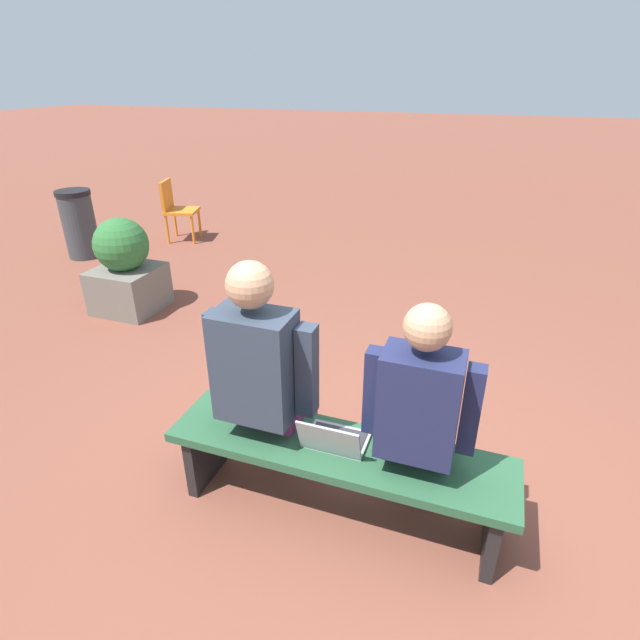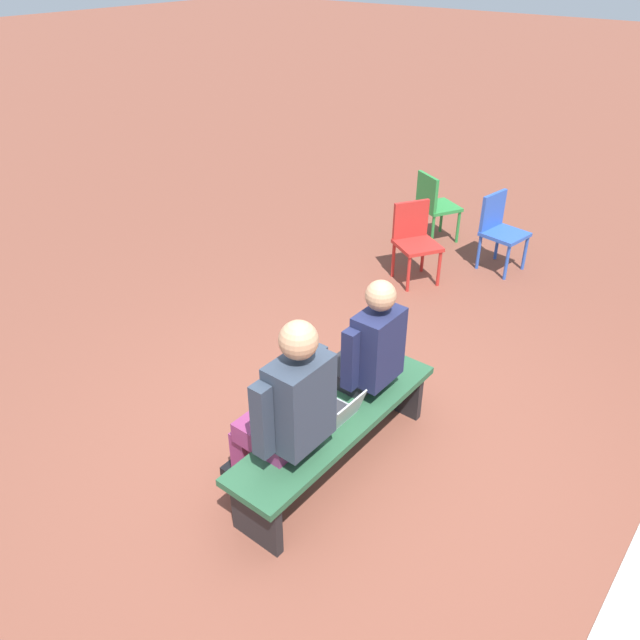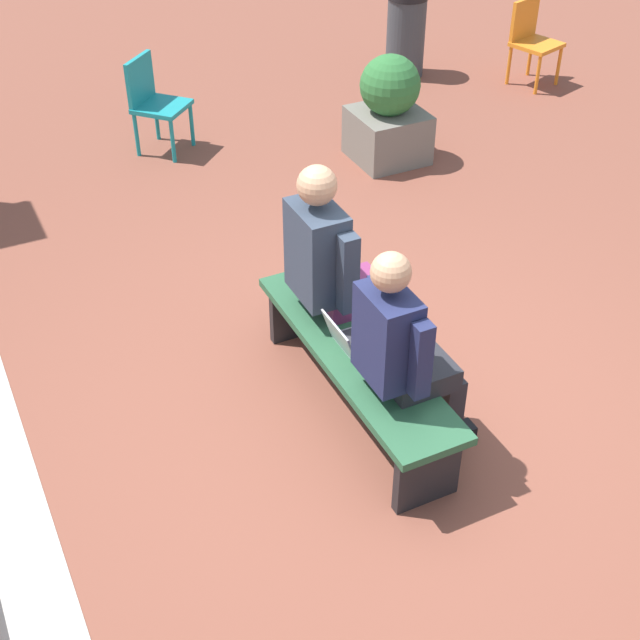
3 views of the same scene
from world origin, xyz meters
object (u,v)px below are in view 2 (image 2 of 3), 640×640
at_px(plastic_chair_near_bench_right, 500,227).
at_px(plastic_chair_by_pillar, 415,237).
at_px(person_student, 364,356).
at_px(person_adult, 286,410).
at_px(bench, 337,428).
at_px(plastic_chair_foreground, 434,203).
at_px(laptop, 337,413).

relative_size(plastic_chair_near_bench_right, plastic_chair_by_pillar, 1.00).
distance_m(person_student, person_adult, 0.81).
xyz_separation_m(bench, person_student, (-0.39, -0.07, 0.36)).
bearing_deg(plastic_chair_foreground, person_student, 22.05).
xyz_separation_m(bench, plastic_chair_near_bench_right, (-3.61, -0.52, 0.13)).
bearing_deg(person_adult, plastic_chair_by_pillar, -162.20).
bearing_deg(laptop, person_adult, -11.62).
bearing_deg(person_adult, plastic_chair_near_bench_right, -173.68).
height_order(plastic_chair_foreground, plastic_chair_near_bench_right, same).
relative_size(person_student, laptop, 4.15).
distance_m(bench, person_student, 0.53).
bearing_deg(plastic_chair_by_pillar, laptop, 21.67).
xyz_separation_m(person_student, laptop, (0.41, 0.08, -0.21)).
height_order(bench, person_student, person_student).
bearing_deg(plastic_chair_near_bench_right, plastic_chair_foreground, -101.03).
bearing_deg(plastic_chair_near_bench_right, person_adult, 6.32).
xyz_separation_m(person_student, plastic_chair_near_bench_right, (-3.22, -0.45, -0.23)).
bearing_deg(plastic_chair_foreground, laptop, 20.92).
height_order(bench, person_adult, person_adult).
xyz_separation_m(laptop, plastic_chair_by_pillar, (-2.81, -1.11, -0.02)).
relative_size(person_student, plastic_chair_near_bench_right, 1.58).
bearing_deg(plastic_chair_by_pillar, bench, 21.58).
height_order(person_student, plastic_chair_near_bench_right, person_student).
bearing_deg(plastic_chair_near_bench_right, person_student, 7.99).
relative_size(laptop, plastic_chair_near_bench_right, 0.38).
xyz_separation_m(person_adult, plastic_chair_near_bench_right, (-4.03, -0.45, -0.27)).
bearing_deg(person_student, person_adult, -0.36).
height_order(person_adult, plastic_chair_foreground, person_adult).
distance_m(person_student, plastic_chair_foreground, 3.67).
height_order(bench, plastic_chair_by_pillar, plastic_chair_by_pillar).
height_order(person_student, plastic_chair_foreground, person_student).
distance_m(plastic_chair_foreground, plastic_chair_by_pillar, 1.05).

